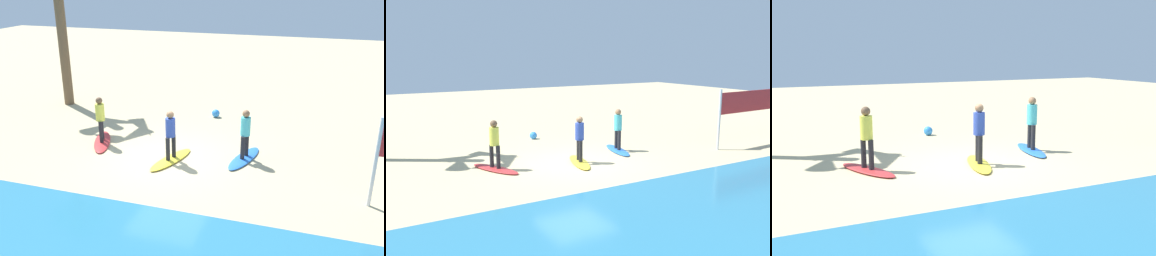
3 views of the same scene
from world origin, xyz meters
TOP-DOWN VIEW (x-y plane):
  - ground_plane at (0.00, 0.00)m, footprint 60.00×60.00m
  - surfboard_blue at (-2.45, -0.76)m, footprint 1.04×2.17m
  - surfer_blue at (-2.45, -0.76)m, footprint 0.32×0.45m
  - surfboard_yellow at (-0.16, 0.08)m, footprint 1.12×2.17m
  - surfer_yellow at (-0.16, 0.08)m, footprint 0.32×0.45m
  - surfboard_red at (2.77, -0.60)m, footprint 1.38×2.14m
  - surfer_red at (2.77, -0.60)m, footprint 0.32×0.43m
  - beach_ball at (-0.45, -4.67)m, footprint 0.34×0.34m

SIDE VIEW (x-z plane):
  - ground_plane at x=0.00m, z-range 0.00..0.00m
  - surfboard_blue at x=-2.45m, z-range 0.00..0.09m
  - surfboard_yellow at x=-0.16m, z-range 0.00..0.09m
  - surfboard_red at x=2.77m, z-range 0.00..0.09m
  - beach_ball at x=-0.45m, z-range 0.00..0.34m
  - surfer_blue at x=-2.45m, z-range 0.22..1.86m
  - surfer_yellow at x=-0.16m, z-range 0.22..1.86m
  - surfer_red at x=2.77m, z-range 0.22..1.86m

